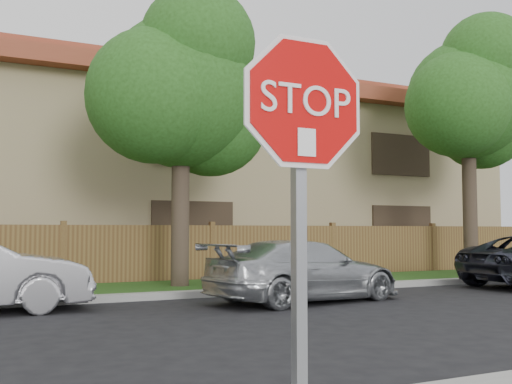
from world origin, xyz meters
TOP-DOWN VIEW (x-y plane):
  - far_curb at (0.00, 8.15)m, footprint 70.00×0.30m
  - grass_strip at (0.00, 9.80)m, footprint 70.00×3.00m
  - fence at (0.00, 11.40)m, footprint 70.00×0.12m
  - apartment_building at (0.00, 17.00)m, footprint 35.20×9.20m
  - tree_mid at (2.52, 9.57)m, footprint 4.80×3.90m
  - tree_right at (12.02, 9.57)m, footprint 4.80×3.90m
  - stop_sign at (-0.55, -1.48)m, footprint 1.01×0.13m
  - sedan_right at (4.08, 6.42)m, footprint 4.57×2.47m

SIDE VIEW (x-z plane):
  - grass_strip at x=0.00m, z-range 0.00..0.12m
  - far_curb at x=0.00m, z-range 0.00..0.15m
  - sedan_right at x=4.08m, z-range 0.00..1.26m
  - fence at x=0.00m, z-range 0.00..1.60m
  - stop_sign at x=-0.55m, z-range 0.55..3.11m
  - apartment_building at x=0.00m, z-range -0.07..7.13m
  - tree_mid at x=2.52m, z-range 1.20..8.55m
  - tree_right at x=12.02m, z-range 1.47..9.67m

